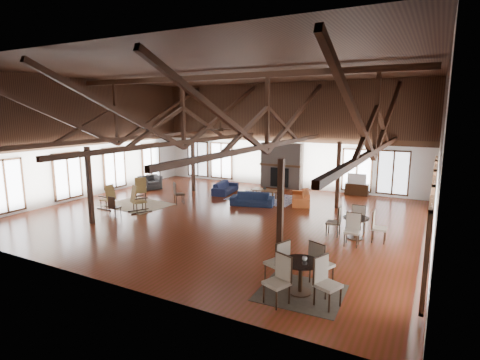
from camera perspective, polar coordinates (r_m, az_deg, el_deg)
The scene contains 31 objects.
floor at distance 16.17m, azimuth -2.54°, elevation -5.32°, with size 16.00×16.00×0.00m, color #5E2013.
ceiling at distance 15.65m, azimuth -2.72°, elevation 16.34°, with size 16.00×14.00×0.02m, color black.
wall_back at distance 21.92m, azimuth 6.78°, elevation 6.73°, with size 16.00×0.02×6.00m, color white.
wall_front at distance 10.27m, azimuth -22.90°, elevation 1.88°, with size 16.00×0.02×6.00m, color white.
wall_left at distance 20.85m, azimuth -22.02°, elevation 5.86°, with size 0.02×14.00×6.00m, color white.
wall_right at distance 13.47m, azimuth 28.20°, elevation 3.30°, with size 0.02×14.00×6.00m, color white.
roof_truss at distance 15.57m, azimuth -2.66°, elevation 9.11°, with size 15.60×14.07×3.14m.
post_grid at distance 15.82m, azimuth -2.58°, elevation 0.00°, with size 8.16×7.16×3.05m.
fireplace at distance 21.79m, azimuth 6.37°, elevation 2.19°, with size 2.50×0.69×2.60m.
ceiling_fan at distance 14.46m, azimuth -2.96°, elevation 7.84°, with size 1.60×1.60×0.75m.
sofa_navy_front at distance 17.69m, azimuth 1.87°, elevation -2.95°, with size 2.02×0.79×0.59m, color #151F3A.
sofa_navy_left at distance 20.37m, azimuth -2.24°, elevation -1.15°, with size 0.81×2.06×0.60m, color #151C3B.
sofa_orange at distance 18.34m, azimuth 9.23°, elevation -2.57°, with size 0.82×2.08×0.61m, color #B25022.
coffee_table at distance 18.99m, azimuth 3.77°, elevation -1.62°, with size 1.30×0.70×0.49m.
vase at distance 18.92m, azimuth 3.78°, elevation -1.21°, with size 0.17×0.17×0.18m, color #B2B2B2.
armchair at distance 22.10m, azimuth -13.53°, elevation -0.36°, with size 0.98×1.12×0.73m, color #2D2D2F.
side_table_lamp at distance 23.27m, azimuth -13.29°, elevation 0.44°, with size 0.48×0.48×1.23m.
rocking_chair_a at distance 19.02m, azimuth -14.88°, elevation -1.49°, with size 1.02×1.03×1.22m.
rocking_chair_b at distance 17.01m, azimuth -15.45°, elevation -2.91°, with size 0.89×1.06×1.21m.
rocking_chair_c at distance 17.94m, azimuth -19.39°, elevation -2.56°, with size 0.90×0.52×1.14m.
side_chair_a at distance 18.09m, azimuth -9.58°, elevation -1.74°, with size 0.63×0.63×1.06m.
side_chair_b at distance 16.52m, azimuth -18.73°, elevation -3.66°, with size 0.38×0.38×0.90m.
cafe_table_near at distance 9.44m, azimuth 9.21°, elevation -13.53°, with size 2.19×2.19×1.13m.
cafe_table_far at distance 13.67m, azimuth 17.22°, elevation -6.41°, with size 2.05×2.05×1.07m.
cup_near at distance 9.38m, azimuth 9.83°, elevation -11.73°, with size 0.12×0.12×0.10m, color #B2B2B2.
cup_far at distance 13.58m, azimuth 17.69°, elevation -5.28°, with size 0.13×0.13×0.10m, color #B2B2B2.
tv_console at distance 20.87m, azimuth 17.38°, elevation -1.35°, with size 1.19×0.45×0.60m, color black.
television at distance 20.77m, azimuth 17.42°, elevation 0.21°, with size 0.96×0.13×0.55m, color #B2B2B2.
rug_tan at distance 18.47m, azimuth -15.33°, elevation -3.66°, with size 2.89×2.27×0.01m, color tan.
rug_navy at distance 19.24m, azimuth 3.65°, elevation -2.75°, with size 3.34×2.50×0.01m, color #1D1B4D.
rug_dark at distance 9.68m, azimuth 9.24°, elevation -16.58°, with size 2.01×1.82×0.01m, color black.
Camera 1 is at (7.92, -13.40, 4.37)m, focal length 28.00 mm.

